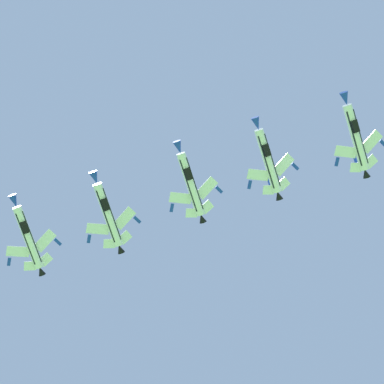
% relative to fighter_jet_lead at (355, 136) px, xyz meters
% --- Properties ---
extents(fighter_jet_lead, '(9.98, 15.72, 4.71)m').
position_rel_fighter_jet_lead_xyz_m(fighter_jet_lead, '(0.00, 0.00, 0.00)').
color(fighter_jet_lead, white).
extents(fighter_jet_left_wing, '(9.91, 15.72, 4.80)m').
position_rel_fighter_jet_lead_xyz_m(fighter_jet_left_wing, '(-15.33, -3.95, 3.64)').
color(fighter_jet_left_wing, white).
extents(fighter_jet_right_wing, '(10.04, 15.72, 4.62)m').
position_rel_fighter_jet_lead_xyz_m(fighter_jet_right_wing, '(-29.41, -7.94, 3.36)').
color(fighter_jet_right_wing, white).
extents(fighter_jet_left_outer, '(9.94, 15.72, 4.77)m').
position_rel_fighter_jet_lead_xyz_m(fighter_jet_left_outer, '(-44.67, -11.81, 0.71)').
color(fighter_jet_left_outer, white).
extents(fighter_jet_right_outer, '(9.84, 15.72, 4.89)m').
position_rel_fighter_jet_lead_xyz_m(fighter_jet_right_outer, '(-59.31, -16.13, 0.83)').
color(fighter_jet_right_outer, white).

